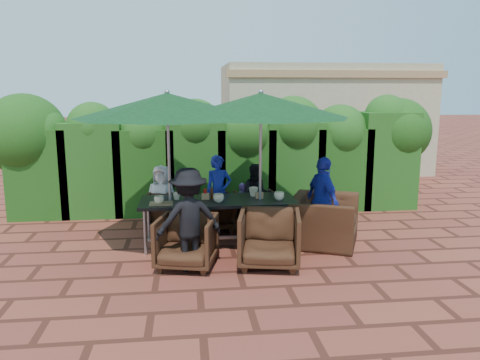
{
  "coord_description": "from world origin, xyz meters",
  "views": [
    {
      "loc": [
        -0.69,
        -7.13,
        2.43
      ],
      "look_at": [
        0.19,
        0.4,
        0.99
      ],
      "focal_mm": 35.0,
      "sensor_mm": 36.0,
      "label": 1
    }
  ],
  "objects": [
    {
      "name": "adult_far_left",
      "position": [
        -1.13,
        0.98,
        0.59
      ],
      "size": [
        0.65,
        0.48,
        1.17
      ],
      "primitive_type": "imported",
      "rotation": [
        0.0,
        0.0,
        -0.26
      ],
      "color": "silver",
      "rests_on": "ground"
    },
    {
      "name": "number_block_right",
      "position": [
        0.46,
        0.06,
        0.8
      ],
      "size": [
        0.12,
        0.06,
        0.1
      ],
      "primitive_type": "cube",
      "color": "tan",
      "rests_on": "dining_table"
    },
    {
      "name": "cup_d",
      "position": [
        0.39,
        0.23,
        0.82
      ],
      "size": [
        0.16,
        0.16,
        0.15
      ],
      "primitive_type": "imported",
      "color": "beige",
      "rests_on": "dining_table"
    },
    {
      "name": "dining_table",
      "position": [
        -0.2,
        0.06,
        0.68
      ],
      "size": [
        2.44,
        0.9,
        0.75
      ],
      "color": "black",
      "rests_on": "ground"
    },
    {
      "name": "adult_near_left",
      "position": [
        -0.67,
        -0.93,
        0.71
      ],
      "size": [
        0.99,
        0.64,
        1.42
      ],
      "primitive_type": "imported",
      "rotation": [
        0.0,
        0.0,
        3.4
      ],
      "color": "black",
      "rests_on": "ground"
    },
    {
      "name": "serving_tray",
      "position": [
        -1.08,
        -0.15,
        0.76
      ],
      "size": [
        0.35,
        0.25,
        0.02
      ],
      "primitive_type": "cube",
      "color": "olive",
      "rests_on": "dining_table"
    },
    {
      "name": "ground",
      "position": [
        0.0,
        0.0,
        0.0
      ],
      "size": [
        80.0,
        80.0,
        0.0
      ],
      "primitive_type": "plane",
      "color": "brown",
      "rests_on": "ground"
    },
    {
      "name": "chair_far_left",
      "position": [
        -0.96,
        1.1,
        0.39
      ],
      "size": [
        0.87,
        0.83,
        0.79
      ],
      "primitive_type": "imported",
      "rotation": [
        0.0,
        0.0,
        2.99
      ],
      "color": "black",
      "rests_on": "ground"
    },
    {
      "name": "chair_near_left",
      "position": [
        -0.71,
        -0.84,
        0.4
      ],
      "size": [
        0.94,
        0.9,
        0.8
      ],
      "primitive_type": "imported",
      "rotation": [
        0.0,
        0.0,
        -0.25
      ],
      "color": "black",
      "rests_on": "ground"
    },
    {
      "name": "umbrella_left",
      "position": [
        -0.95,
        -0.01,
        2.21
      ],
      "size": [
        2.83,
        2.83,
        2.46
      ],
      "color": "gray",
      "rests_on": "ground"
    },
    {
      "name": "cup_c",
      "position": [
        -0.2,
        -0.12,
        0.82
      ],
      "size": [
        0.16,
        0.16,
        0.13
      ],
      "primitive_type": "imported",
      "color": "beige",
      "rests_on": "dining_table"
    },
    {
      "name": "chair_far_mid",
      "position": [
        -0.29,
        0.91,
        0.38
      ],
      "size": [
        0.88,
        0.85,
        0.75
      ],
      "primitive_type": "imported",
      "rotation": [
        0.0,
        0.0,
        3.41
      ],
      "color": "black",
      "rests_on": "ground"
    },
    {
      "name": "pedestrian_b",
      "position": [
        2.46,
        4.34,
        0.79
      ],
      "size": [
        0.86,
        0.68,
        1.58
      ],
      "primitive_type": "imported",
      "rotation": [
        0.0,
        0.0,
        3.46
      ],
      "color": "#DD4E9C",
      "rests_on": "ground"
    },
    {
      "name": "child_right",
      "position": [
        0.33,
        1.11,
        0.4
      ],
      "size": [
        0.3,
        0.26,
        0.79
      ],
      "primitive_type": "imported",
      "rotation": [
        0.0,
        0.0,
        0.09
      ],
      "color": "#6F4596",
      "rests_on": "ground"
    },
    {
      "name": "cup_e",
      "position": [
        0.75,
        -0.09,
        0.81
      ],
      "size": [
        0.16,
        0.16,
        0.13
      ],
      "primitive_type": "imported",
      "color": "beige",
      "rests_on": "dining_table"
    },
    {
      "name": "sauce_bottle",
      "position": [
        -0.3,
        0.14,
        0.83
      ],
      "size": [
        0.04,
        0.04,
        0.17
      ],
      "primitive_type": "cylinder",
      "color": "#4C230C",
      "rests_on": "dining_table"
    },
    {
      "name": "ketchup_bottle",
      "position": [
        -0.4,
        0.09,
        0.83
      ],
      "size": [
        0.04,
        0.04,
        0.17
      ],
      "primitive_type": "cylinder",
      "color": "#B20C0A",
      "rests_on": "dining_table"
    },
    {
      "name": "adult_end_right",
      "position": [
        1.48,
        -0.02,
        0.71
      ],
      "size": [
        0.62,
        0.91,
        1.41
      ],
      "primitive_type": "imported",
      "rotation": [
        0.0,
        0.0,
        1.84
      ],
      "color": "#1F2AA8",
      "rests_on": "ground"
    },
    {
      "name": "building",
      "position": [
        3.5,
        6.99,
        1.61
      ],
      "size": [
        6.2,
        3.08,
        3.2
      ],
      "color": "#C0B38F",
      "rests_on": "ground"
    },
    {
      "name": "chair_near_right",
      "position": [
        0.45,
        -0.93,
        0.43
      ],
      "size": [
        0.98,
        0.94,
        0.87
      ],
      "primitive_type": "imported",
      "rotation": [
        0.0,
        0.0,
        -0.2
      ],
      "color": "black",
      "rests_on": "ground"
    },
    {
      "name": "cup_b",
      "position": [
        -0.85,
        0.12,
        0.81
      ],
      "size": [
        0.12,
        0.12,
        0.12
      ],
      "primitive_type": "imported",
      "color": "beige",
      "rests_on": "dining_table"
    },
    {
      "name": "cup_a",
      "position": [
        -1.11,
        -0.11,
        0.81
      ],
      "size": [
        0.15,
        0.15,
        0.12
      ],
      "primitive_type": "imported",
      "color": "beige",
      "rests_on": "dining_table"
    },
    {
      "name": "pedestrian_c",
      "position": [
        3.28,
        4.29,
        0.79
      ],
      "size": [
        1.11,
        0.8,
        1.58
      ],
      "primitive_type": "imported",
      "rotation": [
        0.0,
        0.0,
        2.77
      ],
      "color": "gray",
      "rests_on": "ground"
    },
    {
      "name": "chair_end_right",
      "position": [
        1.5,
        -0.04,
        0.51
      ],
      "size": [
        1.17,
        1.38,
        1.02
      ],
      "primitive_type": "imported",
      "rotation": [
        0.0,
        0.0,
        1.16
      ],
      "color": "black",
      "rests_on": "ground"
    },
    {
      "name": "number_block_left",
      "position": [
        -0.4,
        0.08,
        0.8
      ],
      "size": [
        0.12,
        0.06,
        0.1
      ],
      "primitive_type": "cube",
      "color": "tan",
      "rests_on": "dining_table"
    },
    {
      "name": "adult_far_right",
      "position": [
        0.57,
        1.03,
        0.58
      ],
      "size": [
        0.58,
        0.38,
        1.15
      ],
      "primitive_type": "imported",
      "rotation": [
        0.0,
        0.0,
        -0.09
      ],
      "color": "black",
      "rests_on": "ground"
    },
    {
      "name": "adult_far_mid",
      "position": [
        -0.12,
        1.03,
        0.66
      ],
      "size": [
        0.55,
        0.48,
        1.32
      ],
      "primitive_type": "imported",
      "rotation": [
        0.0,
        0.0,
        0.22
      ],
      "color": "#1F2AA8",
      "rests_on": "ground"
    },
    {
      "name": "child_left",
      "position": [
        -0.67,
        1.1,
        0.43
      ],
      "size": [
        0.38,
        0.34,
        0.87
      ],
      "primitive_type": "imported",
      "rotation": [
        0.0,
        0.0,
        0.32
      ],
      "color": "#DD4E9C",
      "rests_on": "ground"
    },
    {
      "name": "pedestrian_a",
      "position": [
        1.89,
        4.15,
        0.8
      ],
      "size": [
        1.52,
        0.58,
        1.61
      ],
      "primitive_type": "imported",
      "rotation": [
        0.0,
        0.0,
        3.17
      ],
      "color": "green",
      "rests_on": "ground"
    },
    {
      "name": "hedge_wall",
      "position": [
        -0.09,
        2.32,
        1.3
      ],
      "size": [
        9.1,
        1.6,
        2.4
      ],
      "color": "#193D10",
      "rests_on": "ground"
    },
    {
      "name": "umbrella_right",
      "position": [
        0.46,
        -0.01,
        2.21
      ],
      "size": [
        2.79,
        2.79,
        2.46
      ],
      "color": "gray",
      "rests_on": "ground"
    },
    {
      "name": "chair_far_right",
      "position": [
        0.54,
        0.96,
        0.36
      ],
      "size": [
        0.76,
        0.72,
        0.73
      ],
      "primitive_type": "imported",
      "rotation": [
        0.0,
        0.0,
        3.23
      ],
      "color": "black",
      "rests_on": "ground"
    }
  ]
}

